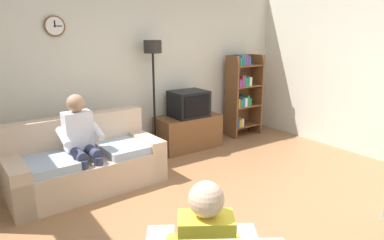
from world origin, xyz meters
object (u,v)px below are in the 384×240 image
Objects in this scene: tv_stand at (188,132)px; floor_lamp at (153,66)px; couch at (86,164)px; tv at (189,104)px; bookshelf at (242,93)px; person_on_couch at (81,139)px.

tv_stand is 1.31m from floor_lamp.
couch is 2.03m from tv_stand.
tv reaches higher than tv_stand.
couch is 1.24× the size of bookshelf.
tv_stand is at bearing 17.83° from person_on_couch.
floor_lamp is (-0.59, 0.12, 0.66)m from tv.
tv is at bearing 17.20° from person_on_couch.
couch is 1.56× the size of person_on_couch.
couch is 0.41m from person_on_couch.
tv is 1.30m from bookshelf.
bookshelf is at bearing 4.15° from tv.
person_on_couch is (-2.02, -0.62, -0.09)m from tv.
couch is at bearing -154.92° from floor_lamp.
couch is at bearing -164.60° from tv_stand.
bookshelf is at bearing 10.60° from couch.
floor_lamp reaches higher than tv.
floor_lamp is at bearing 168.27° from tv.
floor_lamp is at bearing 170.54° from tv_stand.
floor_lamp is (-0.59, 0.10, 1.16)m from tv_stand.
bookshelf reaches higher than tv.
person_on_couch is at bearing -167.76° from bookshelf.
tv is (1.96, 0.51, 0.48)m from couch.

